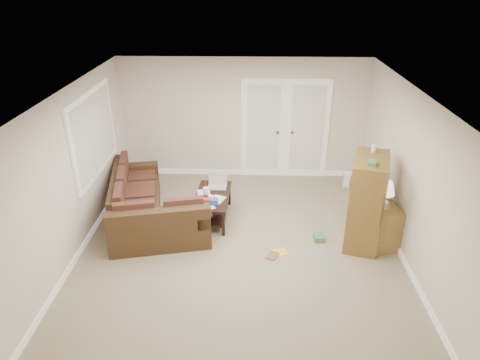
{
  "coord_description": "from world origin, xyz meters",
  "views": [
    {
      "loc": [
        0.16,
        -5.66,
        4.0
      ],
      "look_at": [
        -0.0,
        0.22,
        1.1
      ],
      "focal_mm": 32.0,
      "sensor_mm": 36.0,
      "label": 1
    }
  ],
  "objects_px": {
    "sectional_sofa": "(146,209)",
    "coffee_table": "(213,205)",
    "tv_armoire": "(366,201)",
    "side_cabinet": "(379,223)"
  },
  "relations": [
    {
      "from": "sectional_sofa",
      "to": "coffee_table",
      "type": "bearing_deg",
      "value": 0.31
    },
    {
      "from": "sectional_sofa",
      "to": "coffee_table",
      "type": "relative_size",
      "value": 2.17
    },
    {
      "from": "sectional_sofa",
      "to": "coffee_table",
      "type": "height_order",
      "value": "coffee_table"
    },
    {
      "from": "sectional_sofa",
      "to": "tv_armoire",
      "type": "distance_m",
      "value": 3.66
    },
    {
      "from": "sectional_sofa",
      "to": "side_cabinet",
      "type": "distance_m",
      "value": 3.87
    },
    {
      "from": "coffee_table",
      "to": "tv_armoire",
      "type": "distance_m",
      "value": 2.6
    },
    {
      "from": "coffee_table",
      "to": "tv_armoire",
      "type": "relative_size",
      "value": 0.74
    },
    {
      "from": "coffee_table",
      "to": "side_cabinet",
      "type": "distance_m",
      "value": 2.81
    },
    {
      "from": "side_cabinet",
      "to": "coffee_table",
      "type": "bearing_deg",
      "value": 154.74
    },
    {
      "from": "sectional_sofa",
      "to": "side_cabinet",
      "type": "relative_size",
      "value": 2.22
    }
  ]
}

